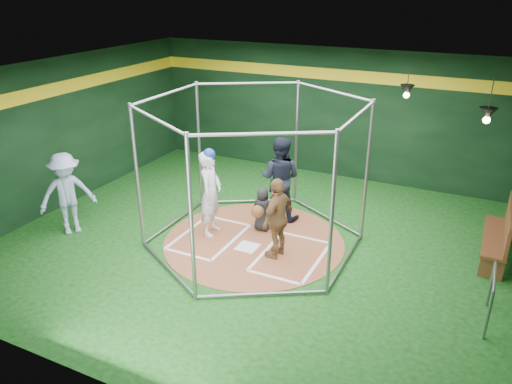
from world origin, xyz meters
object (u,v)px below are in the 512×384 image
at_px(batter_figure, 211,192).
at_px(dugout_bench, 501,233).
at_px(umpire, 280,178).
at_px(visitor_leopard, 278,218).

distance_m(batter_figure, dugout_bench, 5.85).
relative_size(umpire, dugout_bench, 1.02).
bearing_deg(batter_figure, dugout_bench, 15.42).
xyz_separation_m(batter_figure, visitor_leopard, (1.67, -0.27, -0.13)).
distance_m(visitor_leopard, dugout_bench, 4.37).
xyz_separation_m(visitor_leopard, umpire, (-0.65, 1.62, 0.15)).
bearing_deg(umpire, batter_figure, 49.18).
height_order(batter_figure, dugout_bench, batter_figure).
bearing_deg(umpire, visitor_leopard, 108.03).
relative_size(batter_figure, umpire, 0.99).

